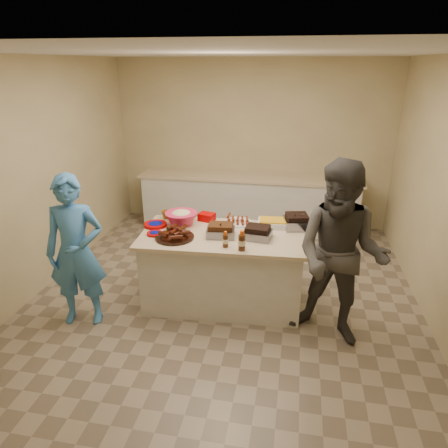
% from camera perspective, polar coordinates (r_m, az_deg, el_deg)
% --- Properties ---
extents(room, '(4.50, 5.00, 2.70)m').
position_cam_1_polar(room, '(4.90, 0.13, -10.15)').
color(room, tan).
rests_on(room, ground).
extents(back_counter, '(3.60, 0.64, 0.90)m').
position_cam_1_polar(back_counter, '(6.68, 3.52, 3.14)').
color(back_counter, silver).
rests_on(back_counter, ground).
extents(island, '(1.86, 1.05, 0.86)m').
position_cam_1_polar(island, '(4.80, -0.11, -10.87)').
color(island, silver).
rests_on(island, ground).
extents(rib_platter, '(0.47, 0.47, 0.17)m').
position_cam_1_polar(rib_platter, '(4.33, -7.06, -2.01)').
color(rib_platter, '#401206').
rests_on(rib_platter, island).
extents(pulled_pork_tray, '(0.33, 0.26, 0.09)m').
position_cam_1_polar(pulled_pork_tray, '(4.34, -0.46, -1.75)').
color(pulled_pork_tray, '#47230F').
rests_on(pulled_pork_tray, island).
extents(brisket_tray, '(0.31, 0.27, 0.09)m').
position_cam_1_polar(brisket_tray, '(4.31, 4.79, -2.04)').
color(brisket_tray, black).
rests_on(brisket_tray, island).
extents(roasting_pan, '(0.33, 0.33, 0.11)m').
position_cam_1_polar(roasting_pan, '(4.64, 10.29, -0.55)').
color(roasting_pan, gray).
rests_on(roasting_pan, island).
extents(coleslaw_bowl, '(0.39, 0.39, 0.26)m').
position_cam_1_polar(coleslaw_bowl, '(4.68, -6.08, -0.09)').
color(coleslaw_bowl, '#CF244E').
rests_on(coleslaw_bowl, island).
extents(sausage_plate, '(0.36, 0.36, 0.06)m').
position_cam_1_polar(sausage_plate, '(4.71, 1.97, 0.18)').
color(sausage_plate, silver).
rests_on(sausage_plate, island).
extents(mac_cheese_dish, '(0.34, 0.26, 0.09)m').
position_cam_1_polar(mac_cheese_dish, '(4.65, 6.91, -0.29)').
color(mac_cheese_dish, gold).
rests_on(mac_cheese_dish, island).
extents(bbq_bottle_a, '(0.06, 0.06, 0.17)m').
position_cam_1_polar(bbq_bottle_a, '(4.10, 0.21, -3.28)').
color(bbq_bottle_a, '#3F200D').
rests_on(bbq_bottle_a, island).
extents(bbq_bottle_b, '(0.07, 0.07, 0.21)m').
position_cam_1_polar(bbq_bottle_b, '(4.03, 2.54, -3.75)').
color(bbq_bottle_b, '#3F200D').
rests_on(bbq_bottle_b, island).
extents(mustard_bottle, '(0.05, 0.05, 0.12)m').
position_cam_1_polar(mustard_bottle, '(4.46, -1.26, -1.11)').
color(mustard_bottle, yellow).
rests_on(mustard_bottle, island).
extents(sauce_bowl, '(0.15, 0.05, 0.15)m').
position_cam_1_polar(sauce_bowl, '(4.54, 0.16, -0.67)').
color(sauce_bowl, silver).
rests_on(sauce_bowl, island).
extents(plate_stack_large, '(0.28, 0.28, 0.03)m').
position_cam_1_polar(plate_stack_large, '(4.68, -9.75, -0.27)').
color(plate_stack_large, '#A40000').
rests_on(plate_stack_large, island).
extents(plate_stack_small, '(0.18, 0.18, 0.02)m').
position_cam_1_polar(plate_stack_small, '(4.45, -9.87, -1.50)').
color(plate_stack_small, '#A40000').
rests_on(plate_stack_small, island).
extents(plastic_cup, '(0.11, 0.10, 0.11)m').
position_cam_1_polar(plastic_cup, '(4.89, -8.27, 0.78)').
color(plastic_cup, brown).
rests_on(plastic_cup, island).
extents(basket_stack, '(0.21, 0.18, 0.09)m').
position_cam_1_polar(basket_stack, '(4.78, -2.47, 0.50)').
color(basket_stack, '#A40000').
rests_on(basket_stack, island).
extents(guest_blue, '(0.94, 1.72, 0.39)m').
position_cam_1_polar(guest_blue, '(4.75, -19.08, -12.66)').
color(guest_blue, '#4185CC').
rests_on(guest_blue, ground).
extents(guest_gray, '(1.43, 2.03, 0.70)m').
position_cam_1_polar(guest_gray, '(4.41, 14.96, -15.17)').
color(guest_gray, '#484540').
rests_on(guest_gray, ground).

